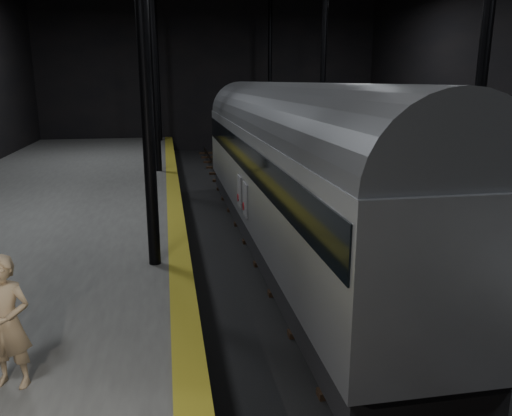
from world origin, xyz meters
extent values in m
plane|color=black|center=(0.00, 0.00, 0.00)|extent=(44.00, 44.00, 0.00)
cube|color=#4A4A48|center=(-7.50, 0.00, 0.50)|extent=(9.00, 43.80, 1.00)
cube|color=#4A4A48|center=(7.50, 0.00, 0.50)|extent=(9.00, 43.80, 1.00)
cube|color=olive|center=(-3.25, 0.00, 1.00)|extent=(0.50, 43.80, 0.01)
cube|color=#3F3328|center=(-0.72, 0.00, 0.17)|extent=(0.08, 43.00, 0.14)
cube|color=#3F3328|center=(0.72, 0.00, 0.17)|extent=(0.08, 43.00, 0.14)
cube|color=black|center=(0.00, 0.00, 0.06)|extent=(2.40, 42.00, 0.12)
cylinder|color=black|center=(-3.80, -4.00, 6.00)|extent=(0.26, 0.26, 10.00)
cylinder|color=black|center=(3.80, -4.00, 6.00)|extent=(0.26, 0.26, 10.00)
cylinder|color=black|center=(-3.80, 8.00, 6.00)|extent=(0.26, 0.26, 10.00)
cylinder|color=black|center=(3.80, 8.00, 6.00)|extent=(0.26, 0.26, 10.00)
cylinder|color=black|center=(-3.80, 20.00, 6.00)|extent=(0.26, 0.26, 10.00)
cylinder|color=black|center=(3.80, 20.00, 6.00)|extent=(0.26, 0.26, 10.00)
cube|color=#AAACB2|center=(0.00, -0.52, 2.30)|extent=(2.62, 18.05, 2.71)
cube|color=black|center=(0.00, -0.52, 0.60)|extent=(2.39, 17.68, 0.77)
cube|color=black|center=(0.00, -0.52, 2.93)|extent=(2.67, 17.78, 0.81)
cylinder|color=slate|center=(0.00, -0.52, 3.65)|extent=(2.56, 17.87, 2.56)
cube|color=black|center=(0.00, -6.83, 0.27)|extent=(1.62, 1.99, 0.32)
cube|color=black|center=(0.00, 5.80, 0.27)|extent=(1.62, 1.99, 0.32)
cube|color=silver|center=(-1.34, -1.42, 1.76)|extent=(0.04, 0.68, 0.95)
cube|color=silver|center=(-1.34, -0.34, 1.76)|extent=(0.04, 0.68, 0.95)
cylinder|color=maroon|center=(-1.36, -1.26, 1.53)|extent=(0.03, 0.23, 0.23)
cylinder|color=maroon|center=(-1.36, -0.18, 1.53)|extent=(0.03, 0.23, 0.23)
imported|color=#A08562|center=(-5.60, -8.34, 1.91)|extent=(0.76, 0.60, 1.82)
camera|label=1|loc=(-3.44, -14.77, 4.99)|focal=35.00mm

